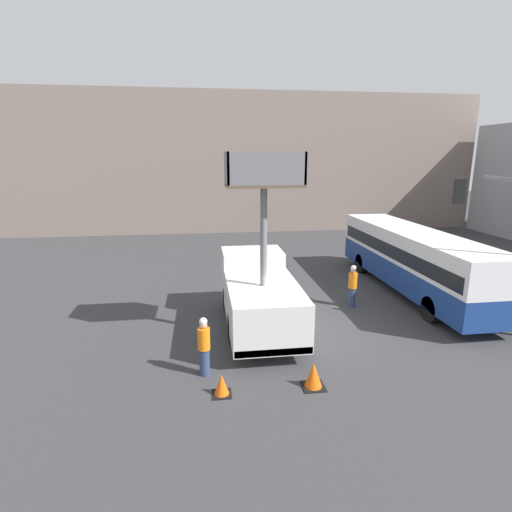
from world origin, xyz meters
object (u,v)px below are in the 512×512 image
object	(u,v)px
traffic_cone_near_truck	(222,385)
traffic_cone_mid_road	(313,376)
traffic_light_pole	(506,228)
road_worker_directing	(353,286)
utility_truck	(259,291)
city_bus	(412,256)
road_worker_near_truck	(204,346)

from	to	relation	value
traffic_cone_near_truck	traffic_cone_mid_road	size ratio (longest dim) A/B	0.82
traffic_light_pole	road_worker_directing	size ratio (longest dim) A/B	3.18
utility_truck	city_bus	size ratio (longest dim) A/B	0.57
utility_truck	traffic_cone_near_truck	distance (m)	4.92
city_bus	road_worker_near_truck	size ratio (longest dim) A/B	6.24
utility_truck	city_bus	distance (m)	8.78
traffic_light_pole	traffic_cone_near_truck	xyz separation A→B (m)	(-10.41, -2.62, -3.82)
utility_truck	traffic_cone_mid_road	world-z (taller)	utility_truck
traffic_light_pole	traffic_cone_mid_road	world-z (taller)	traffic_light_pole
utility_truck	road_worker_directing	distance (m)	4.83
traffic_light_pole	traffic_cone_mid_road	xyz separation A→B (m)	(-7.72, -2.60, -3.75)
utility_truck	road_worker_near_truck	size ratio (longest dim) A/B	3.56
city_bus	traffic_light_pole	world-z (taller)	traffic_light_pole
utility_truck	traffic_light_pole	distance (m)	9.26
utility_truck	road_worker_directing	world-z (taller)	utility_truck
traffic_light_pole	road_worker_near_truck	distance (m)	11.42
utility_truck	city_bus	world-z (taller)	utility_truck
traffic_cone_near_truck	utility_truck	bearing A→B (deg)	68.94
traffic_light_pole	road_worker_near_truck	bearing A→B (deg)	-172.31
road_worker_near_truck	traffic_cone_mid_road	xyz separation A→B (m)	(3.16, -1.13, -0.60)
city_bus	utility_truck	bearing A→B (deg)	112.01
traffic_cone_mid_road	utility_truck	bearing A→B (deg)	102.51
traffic_cone_mid_road	city_bus	bearing A→B (deg)	47.06
traffic_light_pole	road_worker_directing	distance (m)	6.31
traffic_cone_near_truck	traffic_cone_mid_road	world-z (taller)	traffic_cone_mid_road
utility_truck	road_worker_directing	xyz separation A→B (m)	(4.49, 1.68, -0.55)
city_bus	road_worker_near_truck	bearing A→B (deg)	122.59
city_bus	road_worker_directing	xyz separation A→B (m)	(-3.65, -1.59, -0.86)
traffic_cone_mid_road	road_worker_near_truck	bearing A→B (deg)	160.31
utility_truck	road_worker_directing	size ratio (longest dim) A/B	3.49
city_bus	traffic_cone_near_truck	distance (m)	12.62
traffic_cone_near_truck	city_bus	bearing A→B (deg)	38.07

